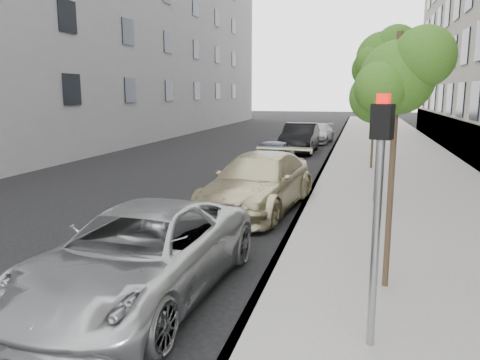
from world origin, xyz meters
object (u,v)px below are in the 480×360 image
at_px(sedan_black, 300,138).
at_px(minivan, 141,254).
at_px(suv, 259,182).
at_px(tree_mid, 384,58).
at_px(tree_near, 399,78).
at_px(signal_pole, 378,194).
at_px(sedan_rear, 318,134).
at_px(sedan_blue, 271,156).
at_px(tree_far, 377,70).

bearing_deg(sedan_black, minivan, -89.60).
bearing_deg(suv, tree_mid, 29.09).
distance_m(tree_near, suv, 6.73).
xyz_separation_m(minivan, suv, (0.63, 6.29, 0.06)).
xyz_separation_m(signal_pole, sedan_rear, (-3.02, 26.07, -1.51)).
bearing_deg(tree_near, sedan_blue, 109.78).
bearing_deg(sedan_rear, tree_far, -68.33).
relative_size(sedan_black, sedan_rear, 1.14).
height_order(tree_near, tree_far, tree_far).
bearing_deg(sedan_black, sedan_rear, 85.17).
bearing_deg(suv, signal_pole, -60.02).
relative_size(sedan_blue, sedan_black, 0.80).
xyz_separation_m(tree_mid, sedan_blue, (-4.20, 5.18, -3.64)).
bearing_deg(tree_near, tree_mid, 90.00).
height_order(tree_far, sedan_rear, tree_far).
xyz_separation_m(minivan, sedan_black, (0.11, 19.85, 0.07)).
height_order(tree_near, signal_pole, tree_near).
bearing_deg(minivan, tree_near, 19.26).
bearing_deg(signal_pole, minivan, -171.80).
height_order(tree_far, sedan_blue, tree_far).
relative_size(signal_pole, sedan_rear, 0.74).
height_order(suv, sedan_blue, suv).
height_order(signal_pole, sedan_blue, signal_pole).
bearing_deg(tree_far, sedan_rear, 106.74).
height_order(tree_far, suv, tree_far).
bearing_deg(tree_far, tree_mid, -90.00).
xyz_separation_m(tree_near, sedan_black, (-3.85, 18.71, -2.75)).
distance_m(tree_mid, signal_pole, 8.78).
xyz_separation_m(tree_far, sedan_black, (-3.85, 5.71, -3.46)).
height_order(tree_near, minivan, tree_near).
bearing_deg(sedan_blue, sedan_rear, 88.41).
bearing_deg(sedan_rear, minivan, -86.50).
relative_size(signal_pole, sedan_blue, 0.81).
height_order(minivan, sedan_black, sedan_black).
distance_m(sedan_blue, sedan_rear, 12.42).
bearing_deg(minivan, tree_far, 77.56).
distance_m(minivan, sedan_blue, 12.82).
xyz_separation_m(tree_far, minivan, (-3.95, -14.14, -3.53)).
bearing_deg(signal_pole, tree_mid, 109.49).
bearing_deg(sedan_blue, signal_pole, -71.66).
relative_size(minivan, suv, 0.97).
distance_m(tree_near, tree_mid, 6.54).
bearing_deg(tree_near, sedan_black, 101.62).
relative_size(tree_near, tree_far, 0.84).
bearing_deg(minivan, suv, 87.49).
relative_size(tree_near, suv, 0.76).
height_order(tree_far, sedan_black, tree_far).
bearing_deg(signal_pole, sedan_rear, 118.14).
distance_m(suv, sedan_black, 13.57).
distance_m(signal_pole, sedan_black, 21.06).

